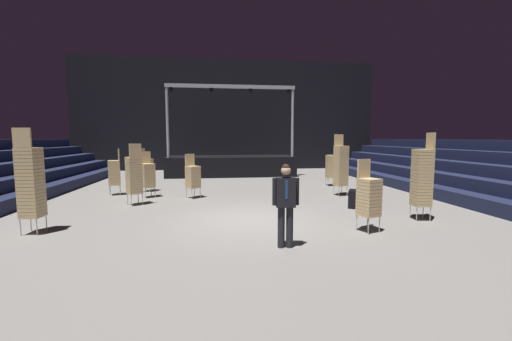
{
  "coord_description": "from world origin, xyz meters",
  "views": [
    {
      "loc": [
        -0.91,
        -8.91,
        2.32
      ],
      "look_at": [
        0.21,
        0.09,
        1.4
      ],
      "focal_mm": 22.45,
      "sensor_mm": 36.0,
      "label": 1
    }
  ],
  "objects_px": {
    "chair_stack_front_left": "(147,170)",
    "equipment_road_case": "(363,199)",
    "chair_stack_mid_right": "(422,177)",
    "chair_stack_rear_left": "(331,166)",
    "chair_stack_rear_centre": "(193,176)",
    "chair_stack_aisle_right": "(341,165)",
    "stage_riser": "(231,165)",
    "chair_stack_rear_right": "(30,182)",
    "chair_stack_mid_left": "(369,196)",
    "chair_stack_mid_centre": "(134,174)",
    "chair_stack_aisle_left": "(115,172)",
    "man_with_tie": "(286,200)",
    "chair_stack_front_right": "(148,175)"
  },
  "relations": [
    {
      "from": "chair_stack_front_left",
      "to": "chair_stack_aisle_right",
      "type": "distance_m",
      "value": 8.25
    },
    {
      "from": "equipment_road_case",
      "to": "chair_stack_aisle_left",
      "type": "bearing_deg",
      "value": 157.92
    },
    {
      "from": "chair_stack_mid_left",
      "to": "chair_stack_rear_left",
      "type": "distance_m",
      "value": 7.77
    },
    {
      "from": "stage_riser",
      "to": "chair_stack_mid_left",
      "type": "bearing_deg",
      "value": -77.28
    },
    {
      "from": "stage_riser",
      "to": "chair_stack_rear_centre",
      "type": "xyz_separation_m",
      "value": [
        -1.82,
        -7.38,
        0.18
      ]
    },
    {
      "from": "chair_stack_aisle_left",
      "to": "chair_stack_front_right",
      "type": "bearing_deg",
      "value": -131.86
    },
    {
      "from": "chair_stack_aisle_right",
      "to": "stage_riser",
      "type": "bearing_deg",
      "value": -74.12
    },
    {
      "from": "equipment_road_case",
      "to": "chair_stack_rear_left",
      "type": "bearing_deg",
      "value": 81.58
    },
    {
      "from": "equipment_road_case",
      "to": "chair_stack_mid_left",
      "type": "bearing_deg",
      "value": -113.09
    },
    {
      "from": "chair_stack_aisle_left",
      "to": "chair_stack_aisle_right",
      "type": "height_order",
      "value": "chair_stack_aisle_right"
    },
    {
      "from": "chair_stack_rear_left",
      "to": "chair_stack_mid_right",
      "type": "bearing_deg",
      "value": -175.45
    },
    {
      "from": "man_with_tie",
      "to": "chair_stack_aisle_left",
      "type": "height_order",
      "value": "chair_stack_aisle_left"
    },
    {
      "from": "chair_stack_rear_centre",
      "to": "chair_stack_aisle_left",
      "type": "relative_size",
      "value": 0.91
    },
    {
      "from": "chair_stack_mid_right",
      "to": "chair_stack_rear_right",
      "type": "height_order",
      "value": "chair_stack_rear_right"
    },
    {
      "from": "chair_stack_rear_left",
      "to": "chair_stack_front_left",
      "type": "bearing_deg",
      "value": 96.88
    },
    {
      "from": "chair_stack_rear_left",
      "to": "chair_stack_aisle_right",
      "type": "height_order",
      "value": "chair_stack_aisle_right"
    },
    {
      "from": "chair_stack_rear_left",
      "to": "chair_stack_aisle_left",
      "type": "relative_size",
      "value": 1.05
    },
    {
      "from": "chair_stack_front_left",
      "to": "chair_stack_rear_centre",
      "type": "distance_m",
      "value": 2.79
    },
    {
      "from": "chair_stack_aisle_left",
      "to": "stage_riser",
      "type": "bearing_deg",
      "value": -53.54
    },
    {
      "from": "chair_stack_mid_centre",
      "to": "equipment_road_case",
      "type": "distance_m",
      "value": 7.82
    },
    {
      "from": "chair_stack_front_left",
      "to": "chair_stack_mid_centre",
      "type": "relative_size",
      "value": 0.88
    },
    {
      "from": "chair_stack_rear_right",
      "to": "equipment_road_case",
      "type": "distance_m",
      "value": 9.48
    },
    {
      "from": "chair_stack_aisle_right",
      "to": "equipment_road_case",
      "type": "bearing_deg",
      "value": 73.68
    },
    {
      "from": "chair_stack_front_left",
      "to": "chair_stack_aisle_left",
      "type": "xyz_separation_m",
      "value": [
        -1.12,
        -0.74,
        0.0
      ]
    },
    {
      "from": "stage_riser",
      "to": "chair_stack_front_left",
      "type": "relative_size",
      "value": 4.14
    },
    {
      "from": "chair_stack_mid_right",
      "to": "chair_stack_mid_centre",
      "type": "height_order",
      "value": "chair_stack_mid_right"
    },
    {
      "from": "chair_stack_mid_right",
      "to": "chair_stack_rear_centre",
      "type": "xyz_separation_m",
      "value": [
        -6.67,
        4.19,
        -0.38
      ]
    },
    {
      "from": "chair_stack_front_right",
      "to": "chair_stack_rear_left",
      "type": "relative_size",
      "value": 0.91
    },
    {
      "from": "chair_stack_front_left",
      "to": "equipment_road_case",
      "type": "bearing_deg",
      "value": 77.52
    },
    {
      "from": "chair_stack_mid_right",
      "to": "chair_stack_mid_centre",
      "type": "relative_size",
      "value": 1.16
    },
    {
      "from": "chair_stack_front_left",
      "to": "chair_stack_rear_right",
      "type": "xyz_separation_m",
      "value": [
        -1.44,
        -6.08,
        0.34
      ]
    },
    {
      "from": "chair_stack_mid_centre",
      "to": "chair_stack_rear_left",
      "type": "distance_m",
      "value": 9.1
    },
    {
      "from": "stage_riser",
      "to": "chair_stack_rear_right",
      "type": "bearing_deg",
      "value": -114.75
    },
    {
      "from": "stage_riser",
      "to": "chair_stack_aisle_left",
      "type": "distance_m",
      "value": 8.06
    },
    {
      "from": "chair_stack_rear_left",
      "to": "chair_stack_rear_centre",
      "type": "relative_size",
      "value": 1.15
    },
    {
      "from": "chair_stack_aisle_right",
      "to": "equipment_road_case",
      "type": "distance_m",
      "value": 2.54
    },
    {
      "from": "chair_stack_front_left",
      "to": "equipment_road_case",
      "type": "distance_m",
      "value": 9.0
    },
    {
      "from": "chair_stack_rear_centre",
      "to": "chair_stack_aisle_right",
      "type": "xyz_separation_m",
      "value": [
        5.89,
        -0.19,
        0.38
      ]
    },
    {
      "from": "chair_stack_rear_left",
      "to": "chair_stack_aisle_left",
      "type": "xyz_separation_m",
      "value": [
        -9.69,
        -1.35,
        -0.04
      ]
    },
    {
      "from": "chair_stack_mid_right",
      "to": "chair_stack_mid_centre",
      "type": "distance_m",
      "value": 9.13
    },
    {
      "from": "chair_stack_mid_right",
      "to": "chair_stack_rear_left",
      "type": "xyz_separation_m",
      "value": [
        -0.2,
        6.64,
        -0.25
      ]
    },
    {
      "from": "chair_stack_mid_left",
      "to": "chair_stack_mid_centre",
      "type": "xyz_separation_m",
      "value": [
        -6.55,
        4.02,
        0.17
      ]
    },
    {
      "from": "equipment_road_case",
      "to": "chair_stack_aisle_right",
      "type": "bearing_deg",
      "value": 86.09
    },
    {
      "from": "chair_stack_front_left",
      "to": "chair_stack_rear_right",
      "type": "relative_size",
      "value": 0.73
    },
    {
      "from": "chair_stack_front_left",
      "to": "chair_stack_rear_right",
      "type": "distance_m",
      "value": 6.26
    },
    {
      "from": "chair_stack_front_left",
      "to": "chair_stack_mid_right",
      "type": "bearing_deg",
      "value": 72.21
    },
    {
      "from": "chair_stack_rear_centre",
      "to": "equipment_road_case",
      "type": "height_order",
      "value": "chair_stack_rear_centre"
    },
    {
      "from": "chair_stack_front_left",
      "to": "chair_stack_mid_left",
      "type": "xyz_separation_m",
      "value": [
        6.74,
        -6.94,
        -0.04
      ]
    },
    {
      "from": "chair_stack_aisle_left",
      "to": "chair_stack_rear_left",
      "type": "bearing_deg",
      "value": -96.9
    },
    {
      "from": "chair_stack_front_right",
      "to": "chair_stack_rear_right",
      "type": "xyz_separation_m",
      "value": [
        -1.79,
        -4.59,
        0.38
      ]
    }
  ]
}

